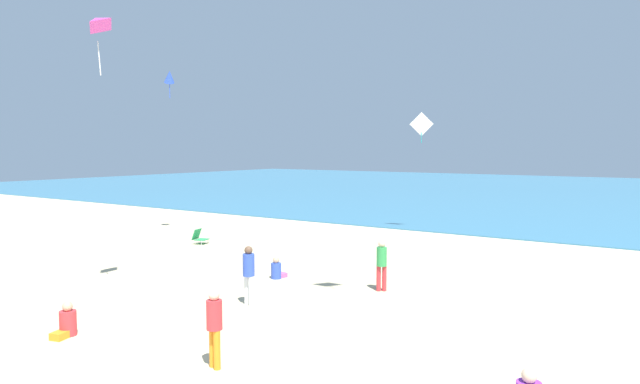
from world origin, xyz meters
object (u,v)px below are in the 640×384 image
person_4 (382,262)px  person_7 (277,271)px  kite_white (422,124)px  beach_chair_far_right (199,237)px  person_1 (214,323)px  kite_blue (169,77)px  kite_magenta (96,23)px  person_0 (67,323)px  person_6 (249,271)px

person_4 → person_7: size_ratio=2.14×
kite_white → person_4: bearing=-71.4°
person_4 → kite_white: bearing=164.1°
beach_chair_far_right → person_1: (10.20, -9.48, 0.55)m
person_4 → kite_blue: kite_blue is taller
kite_white → kite_magenta: 16.34m
kite_magenta → beach_chair_far_right: bearing=118.7°
person_1 → person_7: 7.23m
person_1 → kite_white: bearing=-150.9°
person_1 → kite_white: 18.89m
kite_magenta → person_4: bearing=38.9°
kite_white → beach_chair_far_right: bearing=-126.8°
beach_chair_far_right → kite_magenta: size_ratio=0.43×
person_7 → person_4: bearing=-74.1°
kite_white → person_7: bearing=-88.3°
person_0 → kite_magenta: size_ratio=0.46×
beach_chair_far_right → kite_blue: bearing=143.5°
person_1 → kite_white: kite_white is taller
person_4 → kite_white: (-3.78, 11.24, 4.35)m
person_4 → beach_chair_far_right: bearing=-139.7°
person_0 → kite_white: 19.11m
person_0 → person_1: size_ratio=0.51×
person_0 → person_6: 4.41m
beach_chair_far_right → person_7: size_ratio=1.03×
person_6 → kite_magenta: kite_magenta is taller
person_0 → kite_magenta: (-2.12, 2.41, 7.05)m
person_7 → kite_white: (-0.35, 11.68, 4.94)m
person_4 → person_0: bearing=-62.6°
person_0 → kite_magenta: kite_magenta is taller
person_0 → beach_chair_far_right: bearing=-163.5°
beach_chair_far_right → person_1: person_1 is taller
person_0 → person_4: 8.21m
person_0 → person_7: size_ratio=1.11×
person_0 → person_7: (0.42, 6.79, -0.03)m
beach_chair_far_right → person_4: size_ratio=0.48×
person_1 → kite_blue: bearing=-112.0°
person_0 → person_6: bearing=141.8°
person_6 → kite_magenta: (-3.79, -1.62, 6.44)m
beach_chair_far_right → kite_magenta: bearing=-76.7°
person_1 → kite_blue: (-13.13, 10.62, 6.47)m
person_4 → kite_white: size_ratio=0.98×
beach_chair_far_right → kite_blue: kite_blue is taller
kite_blue → person_7: bearing=-24.2°
kite_white → kite_blue: bearing=-141.6°
beach_chair_far_right → kite_magenta: 11.13m
beach_chair_far_right → kite_blue: size_ratio=0.52×
kite_white → kite_magenta: kite_magenta is taller
beach_chair_far_right → person_0: person_0 is taller
person_1 → kite_magenta: kite_magenta is taller
beach_chair_far_right → kite_white: kite_white is taller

